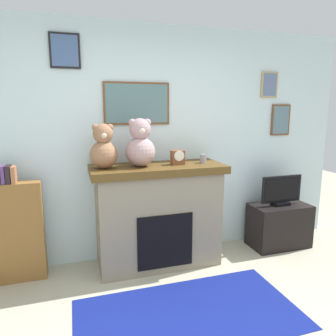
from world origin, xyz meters
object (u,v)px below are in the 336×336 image
Objects in this scene: fireplace at (158,215)px; bookshelf at (19,229)px; tv_stand at (279,225)px; television at (281,191)px; teddy_bear_brown at (140,145)px; candle_jar at (203,159)px; teddy_bear_tan at (104,148)px; mantel_clock at (178,157)px.

fireplace is 1.40m from bookshelf.
tv_stand is 1.35× the size of television.
tv_stand is at bearing 90.00° from television.
fireplace is 2.87× the size of teddy_bear_brown.
teddy_bear_tan is (-1.07, -0.00, 0.15)m from candle_jar.
mantel_clock reaches higher than tv_stand.
mantel_clock is 0.79m from teddy_bear_tan.
fireplace is 0.79m from candle_jar.
teddy_bear_tan is at bearing 179.72° from television.
bookshelf is (-1.40, 0.07, -0.03)m from fireplace.
television is at bearing -90.00° from tv_stand.
tv_stand is at bearing -1.01° from fireplace.
television is 2.20m from teddy_bear_tan.
fireplace reaches higher than television.
teddy_bear_tan is (0.84, -0.09, 0.78)m from bookshelf.
bookshelf is 7.58× the size of mantel_clock.
candle_jar is at bearing -1.98° from fireplace.
television is at bearing -1.96° from bookshelf.
fireplace is 1.56m from television.
fireplace is at bearing 174.86° from mantel_clock.
bookshelf is 2.19× the size of television.
teddy_bear_tan is (-0.78, 0.00, 0.12)m from mantel_clock.
teddy_bear_tan is at bearing 179.99° from teddy_bear_brown.
tv_stand is (2.96, -0.10, -0.26)m from bookshelf.
fireplace is 14.61× the size of candle_jar.
candle_jar is 0.22× the size of teddy_bear_tan.
teddy_bear_brown is (-0.41, 0.00, 0.15)m from mantel_clock.
television is 3.46× the size of mantel_clock.
tv_stand is at bearing -1.94° from bookshelf.
bookshelf is at bearing 178.04° from television.
fireplace is at bearing 178.94° from television.
bookshelf is 2.97m from television.
mantel_clock is (1.62, -0.09, 0.66)m from bookshelf.
teddy_bear_tan reaches higher than tv_stand.
candle_jar reaches higher than bookshelf.
bookshelf is 1.62× the size of tv_stand.
fireplace is at bearing 1.87° from teddy_bear_tan.
fireplace is 0.66m from mantel_clock.
mantel_clock is at bearing 179.67° from tv_stand.
mantel_clock is (-0.30, -0.00, 0.03)m from candle_jar.
fireplace is 0.79m from teddy_bear_brown.
mantel_clock reaches higher than candle_jar.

